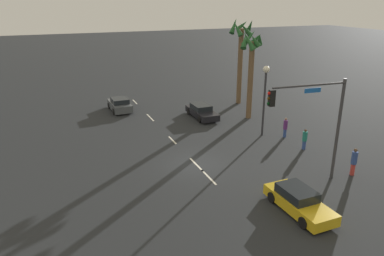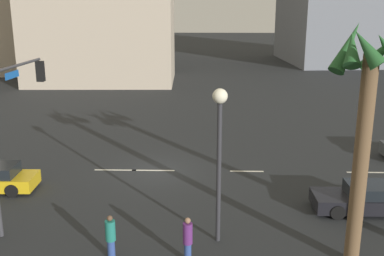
{
  "view_description": "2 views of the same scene",
  "coord_description": "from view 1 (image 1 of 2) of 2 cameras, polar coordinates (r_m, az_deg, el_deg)",
  "views": [
    {
      "loc": [
        22.07,
        -9.32,
        11.27
      ],
      "look_at": [
        -1.74,
        0.44,
        2.11
      ],
      "focal_mm": 34.26,
      "sensor_mm": 36.0,
      "label": 1
    },
    {
      "loc": [
        -2.62,
        24.0,
        9.11
      ],
      "look_at": [
        -1.98,
        -0.41,
        2.34
      ],
      "focal_mm": 43.49,
      "sensor_mm": 36.0,
      "label": 2
    }
  ],
  "objects": [
    {
      "name": "lane_stripe_3",
      "position": [
        26.35,
        0.69,
        -5.71
      ],
      "size": [
        2.36,
        0.14,
        0.01
      ],
      "primitive_type": "cube",
      "color": "silver",
      "rests_on": "ground_plane"
    },
    {
      "name": "lane_stripe_2",
      "position": [
        30.77,
        -3.06,
        -1.9
      ],
      "size": [
        1.84,
        0.14,
        0.01
      ],
      "primitive_type": "cube",
      "color": "silver",
      "rests_on": "ground_plane"
    },
    {
      "name": "lane_stripe_1",
      "position": [
        36.77,
        -6.51,
        1.63
      ],
      "size": [
        2.43,
        0.14,
        0.01
      ],
      "primitive_type": "cube",
      "color": "silver",
      "rests_on": "ground_plane"
    },
    {
      "name": "ground_plane",
      "position": [
        26.48,
        0.56,
        -5.59
      ],
      "size": [
        220.0,
        220.0,
        0.0
      ],
      "primitive_type": "plane",
      "color": "#232628"
    },
    {
      "name": "palm_tree_0",
      "position": [
        35.58,
        9.17,
        10.76
      ],
      "size": [
        2.58,
        2.53,
        8.53
      ],
      "color": "brown",
      "rests_on": "ground_plane"
    },
    {
      "name": "streetlamp",
      "position": [
        31.22,
        11.31,
        6.21
      ],
      "size": [
        0.56,
        0.56,
        6.04
      ],
      "color": "#2D2D33",
      "rests_on": "ground_plane"
    },
    {
      "name": "palm_tree_2",
      "position": [
        40.78,
        7.62,
        12.51
      ],
      "size": [
        2.57,
        2.67,
        9.35
      ],
      "color": "brown",
      "rests_on": "ground_plane"
    },
    {
      "name": "pedestrian_2",
      "position": [
        32.13,
        14.32,
        0.15
      ],
      "size": [
        0.42,
        0.42,
        1.72
      ],
      "color": "#2D478C",
      "rests_on": "ground_plane"
    },
    {
      "name": "car_1",
      "position": [
        39.41,
        -11.19,
        3.58
      ],
      "size": [
        4.03,
        2.04,
        1.39
      ],
      "color": "#474C51",
      "rests_on": "ground_plane"
    },
    {
      "name": "pedestrian_1",
      "position": [
        29.98,
        17.13,
        -1.61
      ],
      "size": [
        0.39,
        0.39,
        1.67
      ],
      "color": "#2D478C",
      "rests_on": "ground_plane"
    },
    {
      "name": "car_2",
      "position": [
        21.6,
        16.26,
        -10.86
      ],
      "size": [
        4.53,
        1.9,
        1.31
      ],
      "color": "gold",
      "rests_on": "ground_plane"
    },
    {
      "name": "lane_stripe_4",
      "position": [
        24.62,
        2.61,
        -7.64
      ],
      "size": [
        2.31,
        0.14,
        0.01
      ],
      "primitive_type": "cube",
      "color": "silver",
      "rests_on": "ground_plane"
    },
    {
      "name": "lane_stripe_0",
      "position": [
        42.66,
        -8.88,
        4.05
      ],
      "size": [
        1.99,
        0.14,
        0.01
      ],
      "primitive_type": "cube",
      "color": "silver",
      "rests_on": "ground_plane"
    },
    {
      "name": "traffic_signal",
      "position": [
        23.56,
        18.89,
        1.89
      ],
      "size": [
        0.67,
        5.28,
        6.69
      ],
      "color": "#38383D",
      "rests_on": "ground_plane"
    },
    {
      "name": "car_0",
      "position": [
        36.52,
        1.53,
        2.6
      ],
      "size": [
        4.57,
        1.92,
        1.27
      ],
      "color": "black",
      "rests_on": "ground_plane"
    },
    {
      "name": "pedestrian_0",
      "position": [
        26.76,
        23.9,
        -4.73
      ],
      "size": [
        0.5,
        0.5,
        1.92
      ],
      "color": "#BF3833",
      "rests_on": "ground_plane"
    }
  ]
}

